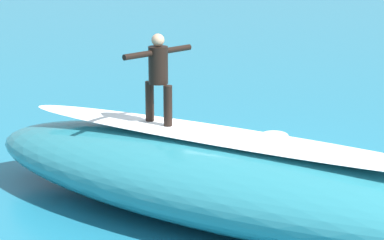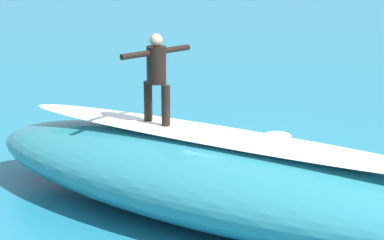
{
  "view_description": "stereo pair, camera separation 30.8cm",
  "coord_description": "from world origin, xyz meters",
  "px_view_note": "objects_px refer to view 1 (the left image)",
  "views": [
    {
      "loc": [
        -1.8,
        13.02,
        4.65
      ],
      "look_at": [
        1.06,
        0.09,
        1.1
      ],
      "focal_mm": 69.51,
      "sensor_mm": 36.0,
      "label": 1
    },
    {
      "loc": [
        -2.1,
        12.95,
        4.65
      ],
      "look_at": [
        1.06,
        0.09,
        1.1
      ],
      "focal_mm": 69.51,
      "sensor_mm": 36.0,
      "label": 2
    }
  ],
  "objects_px": {
    "surfboard_riding": "(159,125)",
    "surfer_riding": "(158,72)",
    "surfboard_paddling": "(219,153)",
    "surfer_paddling": "(225,146)"
  },
  "relations": [
    {
      "from": "surfboard_riding",
      "to": "surfer_riding",
      "type": "relative_size",
      "value": 1.3
    },
    {
      "from": "surfboard_riding",
      "to": "surfer_paddling",
      "type": "distance_m",
      "value": 3.17
    },
    {
      "from": "surfer_riding",
      "to": "surfboard_paddling",
      "type": "relative_size",
      "value": 0.63
    },
    {
      "from": "surfer_riding",
      "to": "surfboard_riding",
      "type": "bearing_deg",
      "value": 123.26
    },
    {
      "from": "surfboard_riding",
      "to": "surfboard_paddling",
      "type": "xyz_separation_m",
      "value": [
        -0.49,
        -2.87,
        -1.33
      ]
    },
    {
      "from": "surfboard_riding",
      "to": "surfboard_paddling",
      "type": "distance_m",
      "value": 3.2
    },
    {
      "from": "surfer_paddling",
      "to": "surfboard_paddling",
      "type": "bearing_deg",
      "value": 0.0
    },
    {
      "from": "surfboard_riding",
      "to": "surfer_riding",
      "type": "bearing_deg",
      "value": -56.74
    },
    {
      "from": "surfboard_riding",
      "to": "surfer_riding",
      "type": "height_order",
      "value": "surfer_riding"
    },
    {
      "from": "surfboard_riding",
      "to": "surfer_riding",
      "type": "distance_m",
      "value": 0.91
    }
  ]
}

